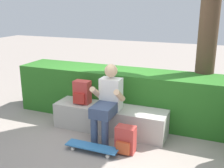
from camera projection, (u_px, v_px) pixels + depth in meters
ground_plane at (102, 138)px, 4.39m from camera, size 24.00×24.00×0.00m
bench_main at (110, 119)px, 4.60m from camera, size 1.93×0.50×0.43m
person_skater at (108, 100)px, 4.27m from camera, size 0.49×0.62×1.18m
skateboard_near_person at (92, 147)px, 3.97m from camera, size 0.80×0.20×0.09m
backpack_on_bench at (82, 93)px, 4.67m from camera, size 0.28×0.23×0.40m
backpack_on_ground at (125, 140)px, 3.93m from camera, size 0.28×0.23×0.40m
hedge_row at (132, 95)px, 5.03m from camera, size 4.47×0.77×0.92m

